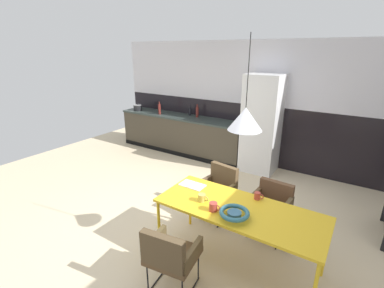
# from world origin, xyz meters

# --- Properties ---
(ground_plane) EXTENTS (8.95, 8.95, 0.00)m
(ground_plane) POSITION_xyz_m (0.00, 0.00, 0.00)
(ground_plane) COLOR beige
(back_wall_splashback_dark) EXTENTS (6.88, 0.12, 1.30)m
(back_wall_splashback_dark) POSITION_xyz_m (0.00, 2.82, 0.65)
(back_wall_splashback_dark) COLOR black
(back_wall_splashback_dark) RESTS_ON ground
(back_wall_panel_upper) EXTENTS (6.88, 0.12, 1.30)m
(back_wall_panel_upper) POSITION_xyz_m (0.00, 2.82, 1.95)
(back_wall_panel_upper) COLOR silver
(back_wall_panel_upper) RESTS_ON back_wall_splashback_dark
(kitchen_counter) EXTENTS (3.28, 0.63, 0.90)m
(kitchen_counter) POSITION_xyz_m (-1.66, 2.45, 0.45)
(kitchen_counter) COLOR #3E372A
(kitchen_counter) RESTS_ON ground
(refrigerator_column) EXTENTS (0.68, 0.60, 1.97)m
(refrigerator_column) POSITION_xyz_m (0.33, 2.46, 0.99)
(refrigerator_column) COLOR silver
(refrigerator_column) RESTS_ON ground
(dining_table) EXTENTS (1.85, 0.77, 0.75)m
(dining_table) POSITION_xyz_m (1.06, -0.26, 0.71)
(dining_table) COLOR gold
(dining_table) RESTS_ON ground
(armchair_far_side) EXTENTS (0.52, 0.50, 0.73)m
(armchair_far_side) POSITION_xyz_m (1.21, 0.50, 0.49)
(armchair_far_side) COLOR brown
(armchair_far_side) RESTS_ON ground
(armchair_head_of_table) EXTENTS (0.54, 0.53, 0.79)m
(armchair_head_of_table) POSITION_xyz_m (0.66, -1.02, 0.50)
(armchair_head_of_table) COLOR brown
(armchair_head_of_table) RESTS_ON ground
(armchair_near_window) EXTENTS (0.55, 0.54, 0.78)m
(armchair_near_window) POSITION_xyz_m (0.40, 0.52, 0.49)
(armchair_near_window) COLOR brown
(armchair_near_window) RESTS_ON ground
(fruit_bowl) EXTENTS (0.32, 0.32, 0.08)m
(fruit_bowl) POSITION_xyz_m (1.09, -0.46, 0.80)
(fruit_bowl) COLOR #33607F
(fruit_bowl) RESTS_ON dining_table
(open_book) EXTENTS (0.32, 0.19, 0.02)m
(open_book) POSITION_xyz_m (0.34, -0.11, 0.76)
(open_book) COLOR white
(open_book) RESTS_ON dining_table
(mug_wide_latte) EXTENTS (0.13, 0.09, 0.10)m
(mug_wide_latte) POSITION_xyz_m (0.84, -0.47, 0.80)
(mug_wide_latte) COLOR #B23D33
(mug_wide_latte) RESTS_ON dining_table
(mug_short_terracotta) EXTENTS (0.11, 0.07, 0.08)m
(mug_short_terracotta) POSITION_xyz_m (1.16, 0.03, 0.79)
(mug_short_terracotta) COLOR #B23D33
(mug_short_terracotta) RESTS_ON dining_table
(mug_glass_clear) EXTENTS (0.13, 0.09, 0.09)m
(mug_glass_clear) POSITION_xyz_m (0.64, -0.37, 0.80)
(mug_glass_clear) COLOR gold
(mug_glass_clear) RESTS_ON dining_table
(cooking_pot) EXTENTS (0.22, 0.22, 0.17)m
(cooking_pot) POSITION_xyz_m (-2.97, 2.35, 0.98)
(cooking_pot) COLOR black
(cooking_pot) RESTS_ON kitchen_counter
(bottle_spice_small) EXTENTS (0.07, 0.07, 0.30)m
(bottle_spice_small) POSITION_xyz_m (-1.28, 2.58, 1.03)
(bottle_spice_small) COLOR maroon
(bottle_spice_small) RESTS_ON kitchen_counter
(bottle_oil_tall) EXTENTS (0.07, 0.07, 0.26)m
(bottle_oil_tall) POSITION_xyz_m (-1.51, 2.62, 1.00)
(bottle_oil_tall) COLOR black
(bottle_oil_tall) RESTS_ON kitchen_counter
(bottle_vinegar_dark) EXTENTS (0.06, 0.06, 0.31)m
(bottle_vinegar_dark) POSITION_xyz_m (-2.21, 2.32, 1.03)
(bottle_vinegar_dark) COLOR maroon
(bottle_vinegar_dark) RESTS_ON kitchen_counter
(pendant_lamp_over_table_near) EXTENTS (0.34, 0.34, 0.91)m
(pendant_lamp_over_table_near) POSITION_xyz_m (1.06, -0.27, 1.76)
(pendant_lamp_over_table_near) COLOR black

